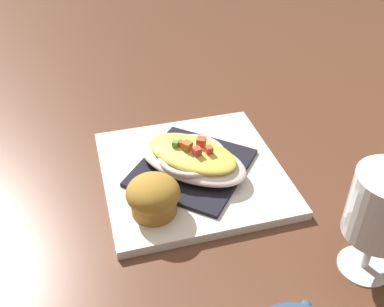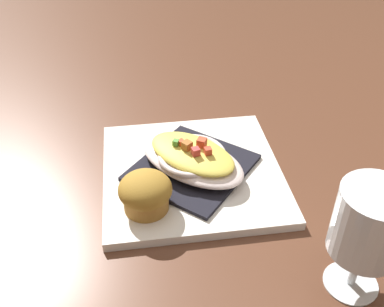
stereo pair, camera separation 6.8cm
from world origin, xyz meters
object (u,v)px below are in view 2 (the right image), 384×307
square_plate (192,172)px  stemmed_glass (369,228)px  gratin_dish (192,157)px  muffin (145,192)px

square_plate → stemmed_glass: (-0.25, -0.12, 0.09)m
square_plate → stemmed_glass: size_ratio=1.85×
gratin_dish → stemmed_glass: (-0.25, -0.12, 0.06)m
square_plate → gratin_dish: (-0.00, -0.00, 0.03)m
muffin → stemmed_glass: stemmed_glass is taller
gratin_dish → muffin: bearing=125.2°
gratin_dish → muffin: 0.11m
muffin → gratin_dish: bearing=-54.8°
stemmed_glass → muffin: bearing=47.3°
muffin → stemmed_glass: 0.29m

